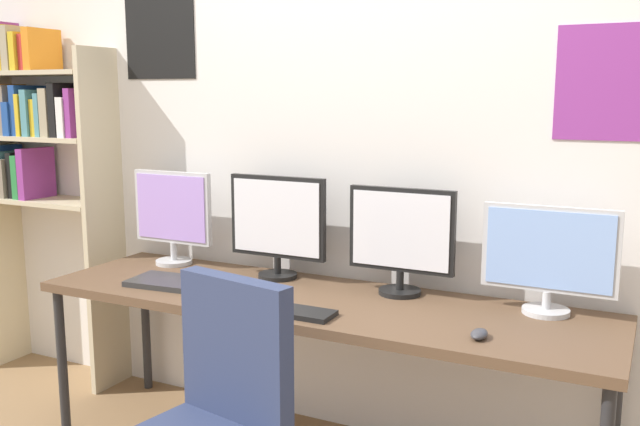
{
  "coord_description": "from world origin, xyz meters",
  "views": [
    {
      "loc": [
        1.26,
        -1.88,
        1.57
      ],
      "look_at": [
        0.0,
        0.65,
        1.09
      ],
      "focal_mm": 38.94,
      "sensor_mm": 36.0,
      "label": 1
    }
  ],
  "objects_px": {
    "bookshelf": "(37,144)",
    "monitor_far_left": "(173,214)",
    "keyboard_main": "(288,311)",
    "coffee_mug": "(207,283)",
    "monitor_center_left": "(277,223)",
    "laptop_closed": "(167,282)",
    "desk": "(315,309)",
    "monitor_center_right": "(401,237)",
    "monitor_far_right": "(549,256)",
    "computer_mouse": "(479,334)"
  },
  "relations": [
    {
      "from": "bookshelf",
      "to": "monitor_center_left",
      "type": "bearing_deg",
      "value": -0.62
    },
    {
      "from": "monitor_center_right",
      "to": "monitor_far_right",
      "type": "xyz_separation_m",
      "value": [
        0.6,
        0.0,
        -0.02
      ]
    },
    {
      "from": "bookshelf",
      "to": "monitor_center_left",
      "type": "xyz_separation_m",
      "value": [
        1.52,
        -0.02,
        -0.31
      ]
    },
    {
      "from": "desk",
      "to": "bookshelf",
      "type": "relative_size",
      "value": 1.24
    },
    {
      "from": "monitor_far_right",
      "to": "computer_mouse",
      "type": "height_order",
      "value": "monitor_far_right"
    },
    {
      "from": "desk",
      "to": "monitor_far_left",
      "type": "height_order",
      "value": "monitor_far_left"
    },
    {
      "from": "computer_mouse",
      "to": "keyboard_main",
      "type": "bearing_deg",
      "value": -176.27
    },
    {
      "from": "monitor_center_left",
      "to": "keyboard_main",
      "type": "height_order",
      "value": "monitor_center_left"
    },
    {
      "from": "desk",
      "to": "monitor_center_left",
      "type": "height_order",
      "value": "monitor_center_left"
    },
    {
      "from": "coffee_mug",
      "to": "monitor_far_left",
      "type": "bearing_deg",
      "value": 141.62
    },
    {
      "from": "keyboard_main",
      "to": "laptop_closed",
      "type": "xyz_separation_m",
      "value": [
        -0.68,
        0.12,
        0.0
      ]
    },
    {
      "from": "monitor_center_left",
      "to": "laptop_closed",
      "type": "bearing_deg",
      "value": -140.16
    },
    {
      "from": "laptop_closed",
      "to": "coffee_mug",
      "type": "relative_size",
      "value": 3.02
    },
    {
      "from": "computer_mouse",
      "to": "coffee_mug",
      "type": "bearing_deg",
      "value": 178.34
    },
    {
      "from": "monitor_center_left",
      "to": "computer_mouse",
      "type": "relative_size",
      "value": 4.99
    },
    {
      "from": "monitor_center_left",
      "to": "monitor_far_right",
      "type": "relative_size",
      "value": 0.95
    },
    {
      "from": "keyboard_main",
      "to": "laptop_closed",
      "type": "height_order",
      "value": "laptop_closed"
    },
    {
      "from": "desk",
      "to": "bookshelf",
      "type": "distance_m",
      "value": 1.93
    },
    {
      "from": "desk",
      "to": "monitor_center_left",
      "type": "distance_m",
      "value": 0.48
    },
    {
      "from": "keyboard_main",
      "to": "computer_mouse",
      "type": "distance_m",
      "value": 0.73
    },
    {
      "from": "laptop_closed",
      "to": "coffee_mug",
      "type": "height_order",
      "value": "coffee_mug"
    },
    {
      "from": "laptop_closed",
      "to": "coffee_mug",
      "type": "bearing_deg",
      "value": -14.29
    },
    {
      "from": "monitor_far_left",
      "to": "computer_mouse",
      "type": "distance_m",
      "value": 1.69
    },
    {
      "from": "monitor_center_left",
      "to": "computer_mouse",
      "type": "bearing_deg",
      "value": -20.97
    },
    {
      "from": "monitor_center_right",
      "to": "coffee_mug",
      "type": "distance_m",
      "value": 0.85
    },
    {
      "from": "monitor_center_right",
      "to": "desk",
      "type": "bearing_deg",
      "value": -144.55
    },
    {
      "from": "keyboard_main",
      "to": "monitor_far_right",
      "type": "bearing_deg",
      "value": 26.31
    },
    {
      "from": "desk",
      "to": "computer_mouse",
      "type": "distance_m",
      "value": 0.76
    },
    {
      "from": "keyboard_main",
      "to": "coffee_mug",
      "type": "distance_m",
      "value": 0.45
    },
    {
      "from": "monitor_far_right",
      "to": "computer_mouse",
      "type": "distance_m",
      "value": 0.48
    },
    {
      "from": "bookshelf",
      "to": "keyboard_main",
      "type": "relative_size",
      "value": 5.25
    },
    {
      "from": "bookshelf",
      "to": "monitor_far_right",
      "type": "xyz_separation_m",
      "value": [
        2.72,
        -0.02,
        -0.34
      ]
    },
    {
      "from": "monitor_far_left",
      "to": "computer_mouse",
      "type": "bearing_deg",
      "value": -13.64
    },
    {
      "from": "monitor_far_left",
      "to": "laptop_closed",
      "type": "distance_m",
      "value": 0.45
    },
    {
      "from": "bookshelf",
      "to": "desk",
      "type": "bearing_deg",
      "value": -7.16
    },
    {
      "from": "desk",
      "to": "monitor_center_right",
      "type": "distance_m",
      "value": 0.47
    },
    {
      "from": "desk",
      "to": "bookshelf",
      "type": "bearing_deg",
      "value": 172.84
    },
    {
      "from": "bookshelf",
      "to": "monitor_far_right",
      "type": "height_order",
      "value": "bookshelf"
    },
    {
      "from": "monitor_center_left",
      "to": "laptop_closed",
      "type": "height_order",
      "value": "monitor_center_left"
    },
    {
      "from": "computer_mouse",
      "to": "monitor_center_left",
      "type": "bearing_deg",
      "value": 159.03
    },
    {
      "from": "monitor_center_right",
      "to": "monitor_far_right",
      "type": "distance_m",
      "value": 0.6
    },
    {
      "from": "keyboard_main",
      "to": "laptop_closed",
      "type": "bearing_deg",
      "value": 169.98
    },
    {
      "from": "monitor_far_left",
      "to": "monitor_center_left",
      "type": "xyz_separation_m",
      "value": [
        0.6,
        0.0,
        0.0
      ]
    },
    {
      "from": "keyboard_main",
      "to": "coffee_mug",
      "type": "relative_size",
      "value": 3.53
    },
    {
      "from": "monitor_center_right",
      "to": "computer_mouse",
      "type": "bearing_deg",
      "value": -42.3
    },
    {
      "from": "keyboard_main",
      "to": "bookshelf",
      "type": "bearing_deg",
      "value": 165.86
    },
    {
      "from": "bookshelf",
      "to": "computer_mouse",
      "type": "distance_m",
      "value": 2.64
    },
    {
      "from": "computer_mouse",
      "to": "bookshelf",
      "type": "bearing_deg",
      "value": 170.85
    },
    {
      "from": "bookshelf",
      "to": "monitor_far_left",
      "type": "xyz_separation_m",
      "value": [
        0.93,
        -0.02,
        -0.31
      ]
    },
    {
      "from": "bookshelf",
      "to": "computer_mouse",
      "type": "relative_size",
      "value": 20.47
    }
  ]
}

